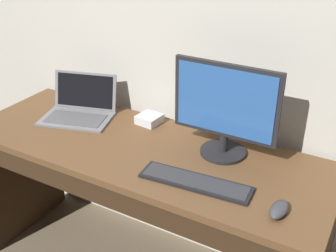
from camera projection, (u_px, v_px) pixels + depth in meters
desk at (141, 186)px, 1.99m from camera, size 1.70×0.60×0.78m
laptop_space_gray at (80, 107)px, 2.17m from camera, size 0.41×0.36×0.20m
external_monitor at (225, 110)px, 1.75m from camera, size 0.46×0.20×0.41m
wired_keyboard at (195, 182)px, 1.65m from camera, size 0.45×0.15×0.01m
computer_mouse at (279, 209)px, 1.49m from camera, size 0.06×0.12×0.04m
external_drive_box at (149, 119)px, 2.10m from camera, size 0.12×0.12×0.04m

